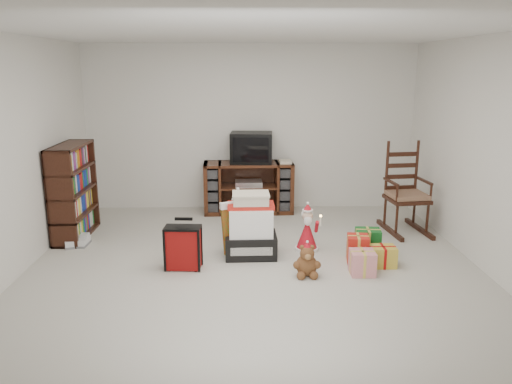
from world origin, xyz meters
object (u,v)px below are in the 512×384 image
(sneaker_pair, at_px, (76,242))
(tv_stand, at_px, (249,187))
(santa_figurine, at_px, (307,232))
(gift_cluster, at_px, (367,253))
(gift_pile, at_px, (251,229))
(crt_television, at_px, (251,148))
(rocking_chair, at_px, (405,200))
(red_suitcase, at_px, (183,248))
(mrs_claus_figurine, at_px, (238,220))
(bookshelf, at_px, (74,193))
(teddy_bear, at_px, (307,262))

(sneaker_pair, bearing_deg, tv_stand, 21.38)
(santa_figurine, height_order, gift_cluster, santa_figurine)
(gift_pile, height_order, crt_television, crt_television)
(rocking_chair, distance_m, santa_figurine, 1.60)
(tv_stand, xyz_separation_m, santa_figurine, (0.69, -1.67, -0.16))
(gift_pile, bearing_deg, red_suitcase, -154.83)
(tv_stand, xyz_separation_m, sneaker_pair, (-2.16, -1.45, -0.34))
(rocking_chair, height_order, santa_figurine, rocking_chair)
(red_suitcase, bearing_deg, sneaker_pair, 155.57)
(red_suitcase, height_order, crt_television, crt_television)
(gift_pile, height_order, santa_figurine, gift_pile)
(mrs_claus_figurine, xyz_separation_m, gift_cluster, (1.46, -0.83, -0.13))
(gift_pile, bearing_deg, sneaker_pair, 168.73)
(bookshelf, height_order, crt_television, crt_television)
(tv_stand, distance_m, gift_pile, 1.84)
(bookshelf, distance_m, sneaker_pair, 0.67)
(red_suitcase, distance_m, gift_cluster, 2.06)
(bookshelf, height_order, mrs_claus_figurine, bookshelf)
(teddy_bear, distance_m, gift_cluster, 0.79)
(bookshelf, xyz_separation_m, gift_cluster, (3.58, -1.04, -0.46))
(rocking_chair, xyz_separation_m, sneaker_pair, (-4.26, -0.51, -0.38))
(bookshelf, relative_size, red_suitcase, 2.14)
(crt_television, bearing_deg, gift_pile, -87.40)
(bookshelf, distance_m, red_suitcase, 1.94)
(sneaker_pair, relative_size, crt_television, 0.52)
(sneaker_pair, bearing_deg, rocking_chair, -5.68)
(teddy_bear, relative_size, mrs_claus_figurine, 0.50)
(rocking_chair, bearing_deg, mrs_claus_figurine, -178.35)
(tv_stand, relative_size, teddy_bear, 3.98)
(red_suitcase, height_order, santa_figurine, santa_figurine)
(rocking_chair, distance_m, red_suitcase, 3.11)
(bookshelf, height_order, gift_cluster, bookshelf)
(crt_television, bearing_deg, tv_stand, -157.04)
(crt_television, bearing_deg, bookshelf, -151.15)
(tv_stand, distance_m, mrs_claus_figurine, 1.29)
(sneaker_pair, bearing_deg, santa_figurine, -16.85)
(red_suitcase, relative_size, teddy_bear, 1.66)
(tv_stand, distance_m, gift_cluster, 2.49)
(teddy_bear, distance_m, crt_television, 2.65)
(mrs_claus_figurine, bearing_deg, rocking_chair, 8.56)
(mrs_claus_figurine, bearing_deg, gift_cluster, -29.52)
(tv_stand, relative_size, red_suitcase, 2.39)
(rocking_chair, bearing_deg, teddy_bear, -142.20)
(gift_pile, relative_size, gift_cluster, 0.89)
(tv_stand, distance_m, crt_television, 0.61)
(gift_pile, distance_m, santa_figurine, 0.71)
(teddy_bear, xyz_separation_m, mrs_claus_figurine, (-0.74, 1.15, 0.11))
(bookshelf, xyz_separation_m, rocking_chair, (4.37, 0.13, -0.16))
(tv_stand, relative_size, sneaker_pair, 4.05)
(red_suitcase, xyz_separation_m, crt_television, (0.78, 2.23, 0.75))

